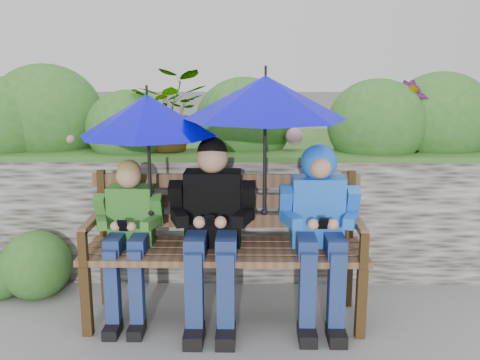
{
  "coord_description": "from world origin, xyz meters",
  "views": [
    {
      "loc": [
        0.06,
        -3.46,
        1.73
      ],
      "look_at": [
        0.0,
        0.1,
        0.95
      ],
      "focal_mm": 40.0,
      "sensor_mm": 36.0,
      "label": 1
    }
  ],
  "objects_px": {
    "park_bench": "(225,237)",
    "umbrella_left": "(148,116)",
    "boy_right": "(319,219)",
    "boy_left": "(129,231)",
    "boy_middle": "(212,222)",
    "umbrella_right": "(265,98)"
  },
  "relations": [
    {
      "from": "park_bench",
      "to": "umbrella_left",
      "type": "distance_m",
      "value": 0.97
    },
    {
      "from": "park_bench",
      "to": "boy_right",
      "type": "bearing_deg",
      "value": -7.36
    },
    {
      "from": "boy_right",
      "to": "park_bench",
      "type": "bearing_deg",
      "value": 172.64
    },
    {
      "from": "boy_left",
      "to": "boy_middle",
      "type": "xyz_separation_m",
      "value": [
        0.56,
        -0.02,
        0.06
      ]
    },
    {
      "from": "boy_left",
      "to": "umbrella_right",
      "type": "xyz_separation_m",
      "value": [
        0.91,
        -0.02,
        0.88
      ]
    },
    {
      "from": "boy_middle",
      "to": "umbrella_left",
      "type": "xyz_separation_m",
      "value": [
        -0.41,
        0.04,
        0.7
      ]
    },
    {
      "from": "boy_middle",
      "to": "umbrella_right",
      "type": "relative_size",
      "value": 1.21
    },
    {
      "from": "park_bench",
      "to": "umbrella_right",
      "type": "bearing_deg",
      "value": -21.08
    },
    {
      "from": "umbrella_right",
      "to": "boy_middle",
      "type": "bearing_deg",
      "value": 179.66
    },
    {
      "from": "boy_right",
      "to": "umbrella_left",
      "type": "height_order",
      "value": "umbrella_left"
    },
    {
      "from": "umbrella_left",
      "to": "umbrella_right",
      "type": "distance_m",
      "value": 0.76
    },
    {
      "from": "umbrella_right",
      "to": "boy_right",
      "type": "bearing_deg",
      "value": 3.2
    },
    {
      "from": "boy_left",
      "to": "umbrella_left",
      "type": "xyz_separation_m",
      "value": [
        0.15,
        0.02,
        0.77
      ]
    },
    {
      "from": "boy_left",
      "to": "umbrella_right",
      "type": "height_order",
      "value": "umbrella_right"
    },
    {
      "from": "boy_right",
      "to": "umbrella_right",
      "type": "height_order",
      "value": "umbrella_right"
    },
    {
      "from": "park_bench",
      "to": "boy_middle",
      "type": "distance_m",
      "value": 0.19
    },
    {
      "from": "park_bench",
      "to": "umbrella_left",
      "type": "xyz_separation_m",
      "value": [
        -0.49,
        -0.06,
        0.83
      ]
    },
    {
      "from": "boy_right",
      "to": "umbrella_right",
      "type": "distance_m",
      "value": 0.88
    },
    {
      "from": "park_bench",
      "to": "boy_left",
      "type": "height_order",
      "value": "boy_left"
    },
    {
      "from": "umbrella_left",
      "to": "boy_left",
      "type": "bearing_deg",
      "value": -172.38
    },
    {
      "from": "park_bench",
      "to": "boy_left",
      "type": "distance_m",
      "value": 0.65
    },
    {
      "from": "boy_right",
      "to": "umbrella_right",
      "type": "bearing_deg",
      "value": -176.8
    }
  ]
}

